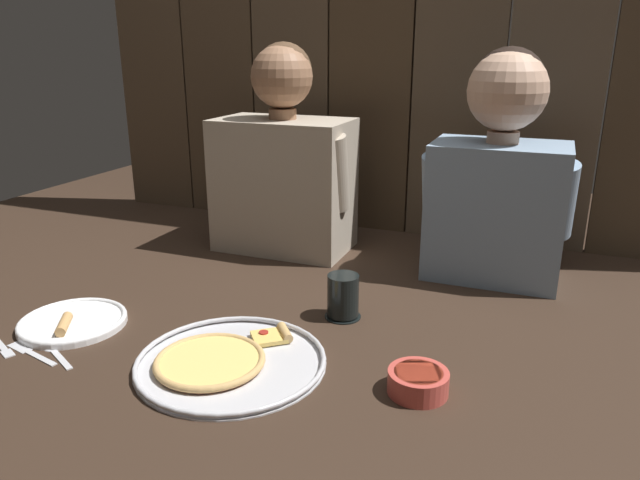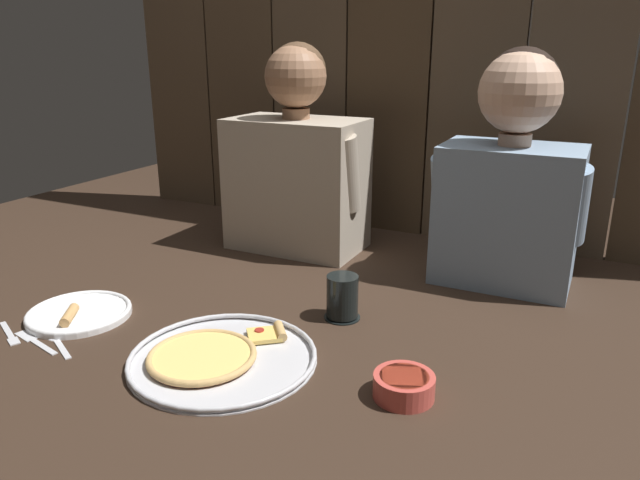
{
  "view_description": "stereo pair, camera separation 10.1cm",
  "coord_description": "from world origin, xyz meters",
  "px_view_note": "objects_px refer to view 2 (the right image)",
  "views": [
    {
      "loc": [
        0.43,
        -1.06,
        0.59
      ],
      "look_at": [
        -0.03,
        0.1,
        0.18
      ],
      "focal_mm": 33.03,
      "sensor_mm": 36.0,
      "label": 1
    },
    {
      "loc": [
        0.52,
        -1.02,
        0.59
      ],
      "look_at": [
        -0.03,
        0.1,
        0.18
      ],
      "focal_mm": 33.03,
      "sensor_mm": 36.0,
      "label": 2
    }
  ],
  "objects_px": {
    "dipping_bowl": "(404,385)",
    "diner_left": "(297,162)",
    "dinner_plate": "(79,313)",
    "drinking_glass": "(342,297)",
    "pizza_tray": "(217,356)",
    "diner_right": "(511,176)"
  },
  "relations": [
    {
      "from": "dipping_bowl",
      "to": "diner_left",
      "type": "xyz_separation_m",
      "value": [
        -0.56,
        0.64,
        0.24
      ]
    },
    {
      "from": "dinner_plate",
      "to": "drinking_glass",
      "type": "bearing_deg",
      "value": 25.8
    },
    {
      "from": "pizza_tray",
      "to": "dipping_bowl",
      "type": "distance_m",
      "value": 0.37
    },
    {
      "from": "dinner_plate",
      "to": "dipping_bowl",
      "type": "xyz_separation_m",
      "value": [
        0.77,
        0.02,
        0.01
      ]
    },
    {
      "from": "pizza_tray",
      "to": "drinking_glass",
      "type": "distance_m",
      "value": 0.32
    },
    {
      "from": "dinner_plate",
      "to": "diner_left",
      "type": "relative_size",
      "value": 0.39
    },
    {
      "from": "pizza_tray",
      "to": "diner_right",
      "type": "bearing_deg",
      "value": 58.07
    },
    {
      "from": "diner_right",
      "to": "dinner_plate",
      "type": "bearing_deg",
      "value": -141.38
    },
    {
      "from": "dipping_bowl",
      "to": "diner_left",
      "type": "height_order",
      "value": "diner_left"
    },
    {
      "from": "drinking_glass",
      "to": "diner_right",
      "type": "distance_m",
      "value": 0.54
    },
    {
      "from": "dinner_plate",
      "to": "drinking_glass",
      "type": "height_order",
      "value": "drinking_glass"
    },
    {
      "from": "diner_right",
      "to": "dipping_bowl",
      "type": "bearing_deg",
      "value": -94.91
    },
    {
      "from": "pizza_tray",
      "to": "drinking_glass",
      "type": "relative_size",
      "value": 3.63
    },
    {
      "from": "drinking_glass",
      "to": "dipping_bowl",
      "type": "bearing_deg",
      "value": -46.65
    },
    {
      "from": "dinner_plate",
      "to": "diner_left",
      "type": "height_order",
      "value": "diner_left"
    },
    {
      "from": "drinking_glass",
      "to": "diner_left",
      "type": "bearing_deg",
      "value": 129.74
    },
    {
      "from": "dinner_plate",
      "to": "diner_right",
      "type": "xyz_separation_m",
      "value": [
        0.83,
        0.66,
        0.27
      ]
    },
    {
      "from": "drinking_glass",
      "to": "diner_left",
      "type": "distance_m",
      "value": 0.56
    },
    {
      "from": "diner_right",
      "to": "drinking_glass",
      "type": "bearing_deg",
      "value": -125.47
    },
    {
      "from": "pizza_tray",
      "to": "dipping_bowl",
      "type": "height_order",
      "value": "dipping_bowl"
    },
    {
      "from": "dipping_bowl",
      "to": "dinner_plate",
      "type": "bearing_deg",
      "value": -178.44
    },
    {
      "from": "diner_left",
      "to": "drinking_glass",
      "type": "bearing_deg",
      "value": -50.26
    }
  ]
}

